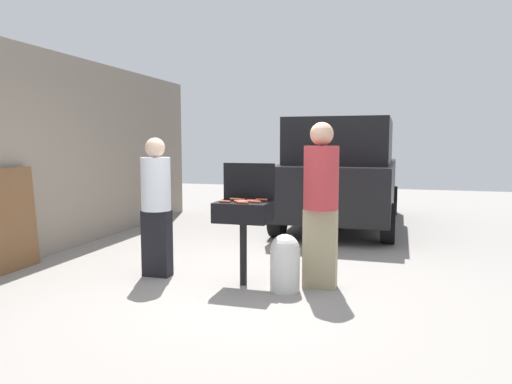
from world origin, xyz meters
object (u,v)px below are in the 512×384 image
hot_dog_5 (255,202)px  hot_dog_6 (235,199)px  parked_minivan (342,172)px  bbq_grill (243,215)px  hot_dog_4 (253,200)px  hot_dog_0 (240,200)px  hot_dog_7 (225,202)px  hot_dog_3 (243,203)px  propane_tank (285,261)px  person_right (321,199)px  leaning_board (8,220)px  hot_dog_8 (262,200)px  person_left (156,202)px  hot_dog_1 (244,201)px  hot_dog_2 (240,202)px

hot_dog_5 → hot_dog_6: (-0.28, 0.17, 0.00)m
parked_minivan → bbq_grill: bearing=82.1°
hot_dog_4 → hot_dog_5: 0.13m
hot_dog_0 → hot_dog_6: 0.08m
hot_dog_4 → hot_dog_7: (-0.26, -0.19, 0.00)m
bbq_grill → hot_dog_6: bearing=138.6°
hot_dog_3 → hot_dog_5: same height
propane_tank → person_right: (0.34, 0.23, 0.66)m
propane_tank → bbq_grill: bearing=171.5°
bbq_grill → hot_dog_3: hot_dog_3 is taller
leaning_board → hot_dog_8: bearing=7.6°
leaning_board → person_left: bearing=10.4°
hot_dog_4 → hot_dog_6: (-0.22, 0.06, 0.00)m
hot_dog_6 → person_right: (0.97, 0.04, 0.03)m
hot_dog_1 → hot_dog_8: bearing=50.8°
hot_dog_2 → hot_dog_5: bearing=10.3°
bbq_grill → hot_dog_4: hot_dog_4 is taller
bbq_grill → hot_dog_1: (0.02, -0.05, 0.16)m
hot_dog_5 → propane_tank: bearing=-2.6°
hot_dog_2 → leaning_board: (-2.93, -0.19, -0.31)m
person_right → leaning_board: size_ratio=1.41×
hot_dog_3 → hot_dog_8: (0.13, 0.30, 0.00)m
hot_dog_6 → person_right: bearing=2.4°
hot_dog_1 → propane_tank: size_ratio=0.21×
hot_dog_7 → hot_dog_0: bearing=63.4°
hot_dog_7 → hot_dog_8: (0.34, 0.27, 0.00)m
hot_dog_4 → parked_minivan: (0.56, 4.19, 0.07)m
parked_minivan → leaning_board: size_ratio=3.45×
parked_minivan → hot_dog_3: bearing=83.0°
propane_tank → leaning_board: bearing=-176.6°
hot_dog_1 → hot_dog_8: (0.15, 0.19, 0.00)m
hot_dog_6 → parked_minivan: size_ratio=0.03×
hot_dog_0 → hot_dog_1: 0.15m
propane_tank → hot_dog_2: bearing=-178.4°
hot_dog_3 → hot_dog_5: size_ratio=1.00×
hot_dog_6 → hot_dog_8: 0.31m
hot_dog_8 → person_right: 0.67m
parked_minivan → person_right: bearing=93.5°
hot_dog_6 → hot_dog_7: 0.25m
hot_dog_8 → leaning_board: leaning_board is taller
bbq_grill → person_left: person_left is taller
hot_dog_4 → hot_dog_7: same height
bbq_grill → hot_dog_4: size_ratio=7.23×
hot_dog_6 → person_right: person_right is taller
person_right → person_left: bearing=-1.7°
hot_dog_1 → person_left: 1.13m
hot_dog_3 → hot_dog_6: same height
hot_dog_1 → leaning_board: bearing=-175.6°
hot_dog_4 → person_right: (0.75, 0.10, 0.03)m
hot_dog_3 → hot_dog_6: size_ratio=1.00×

